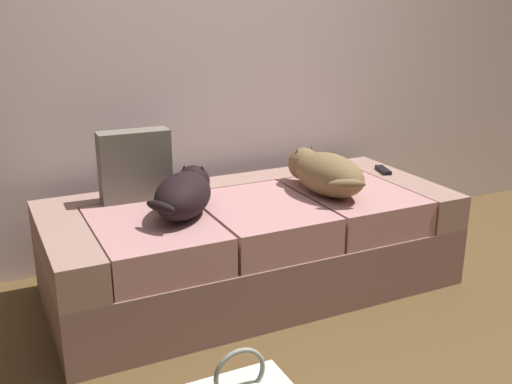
{
  "coord_description": "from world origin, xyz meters",
  "views": [
    {
      "loc": [
        -1.19,
        -1.53,
        1.4
      ],
      "look_at": [
        0.0,
        0.93,
        0.52
      ],
      "focal_mm": 41.9,
      "sensor_mm": 36.0,
      "label": 1
    }
  ],
  "objects_px": {
    "couch": "(252,244)",
    "tv_remote": "(383,170)",
    "dog_tan": "(324,172)",
    "throw_pillow": "(135,165)",
    "dog_dark": "(185,193)"
  },
  "relations": [
    {
      "from": "dog_tan",
      "to": "tv_remote",
      "type": "xyz_separation_m",
      "value": [
        0.51,
        0.18,
        -0.09
      ]
    },
    {
      "from": "dog_dark",
      "to": "dog_tan",
      "type": "bearing_deg",
      "value": -0.78
    },
    {
      "from": "tv_remote",
      "to": "throw_pillow",
      "type": "height_order",
      "value": "throw_pillow"
    },
    {
      "from": "throw_pillow",
      "to": "tv_remote",
      "type": "bearing_deg",
      "value": -5.57
    },
    {
      "from": "dog_dark",
      "to": "dog_tan",
      "type": "xyz_separation_m",
      "value": [
        0.74,
        -0.01,
        0.01
      ]
    },
    {
      "from": "couch",
      "to": "tv_remote",
      "type": "distance_m",
      "value": 0.92
    },
    {
      "from": "dog_tan",
      "to": "tv_remote",
      "type": "height_order",
      "value": "dog_tan"
    },
    {
      "from": "dog_dark",
      "to": "dog_tan",
      "type": "distance_m",
      "value": 0.74
    },
    {
      "from": "couch",
      "to": "throw_pillow",
      "type": "xyz_separation_m",
      "value": [
        -0.51,
        0.25,
        0.41
      ]
    },
    {
      "from": "dog_tan",
      "to": "throw_pillow",
      "type": "height_order",
      "value": "throw_pillow"
    },
    {
      "from": "couch",
      "to": "tv_remote",
      "type": "relative_size",
      "value": 13.26
    },
    {
      "from": "couch",
      "to": "dog_dark",
      "type": "relative_size",
      "value": 3.81
    },
    {
      "from": "dog_dark",
      "to": "tv_remote",
      "type": "relative_size",
      "value": 3.48
    },
    {
      "from": "throw_pillow",
      "to": "dog_tan",
      "type": "bearing_deg",
      "value": -19.48
    },
    {
      "from": "couch",
      "to": "dog_tan",
      "type": "xyz_separation_m",
      "value": [
        0.37,
        -0.06,
        0.34
      ]
    }
  ]
}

